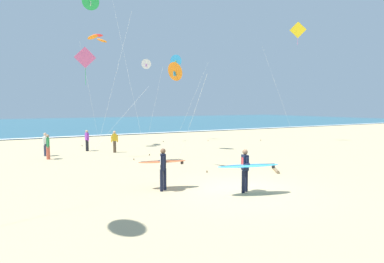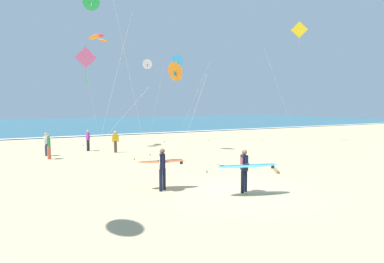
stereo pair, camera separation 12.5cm
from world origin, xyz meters
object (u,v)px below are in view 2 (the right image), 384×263
Objects in this scene: surfer_lead at (162,164)px; bystander_white_top at (46,144)px; kite_diamond_golden_close at (298,33)px; bystander_green_top at (49,147)px; kite_delta_emerald_extra at (91,3)px; bystander_purple_top at (88,140)px; kite_delta_ivory_near at (148,65)px; surfer_trailing at (246,167)px; kite_delta_amber_low at (176,72)px; kite_diamond_rose_outer at (87,61)px; kite_delta_cobalt_distant at (177,61)px; kite_arc_scarlet_high at (99,38)px; bystander_yellow_top at (115,141)px; driftwood_log at (276,170)px.

surfer_lead is 12.58m from bystander_white_top.
kite_diamond_golden_close reaches higher than bystander_green_top.
kite_delta_emerald_extra is 10.19m from bystander_purple_top.
bystander_white_top is (-0.00, 1.58, 0.00)m from bystander_green_top.
surfer_lead is 19.31m from kite_delta_ivory_near.
kite_delta_amber_low is at bearing 89.31° from surfer_trailing.
kite_diamond_rose_outer is 4.49× the size of bystander_green_top.
kite_delta_ivory_near is 13.15m from bystander_green_top.
kite_delta_cobalt_distant is at bearing 4.42° from kite_delta_ivory_near.
kite_diamond_golden_close is 19.65m from kite_delta_emerald_extra.
kite_delta_amber_low is 17.84m from kite_diamond_golden_close.
kite_delta_ivory_near is (6.22, 17.19, 6.22)m from surfer_lead.
kite_diamond_golden_close is at bearing 29.31° from surfer_lead.
kite_delta_ivory_near is 3.31m from kite_delta_cobalt_distant.
surfer_trailing is 1.57× the size of bystander_green_top.
kite_delta_ivory_near is 0.84× the size of kite_arc_scarlet_high.
kite_diamond_golden_close is (15.98, 12.54, 9.15)m from surfer_trailing.
kite_arc_scarlet_high is at bearing 163.50° from kite_diamond_golden_close.
kite_delta_amber_low reaches higher than bystander_yellow_top.
bystander_purple_top is at bearing -157.10° from kite_delta_cobalt_distant.
kite_delta_ivory_near is 14.37m from kite_diamond_golden_close.
bystander_white_top is at bearing 172.28° from bystander_yellow_top.
kite_diamond_rose_outer reaches higher than driftwood_log.
kite_delta_cobalt_distant is at bearing 28.47° from bystander_green_top.
bystander_green_top is 1.00× the size of bystander_white_top.
bystander_purple_top is (-6.37, -3.81, -6.44)m from kite_delta_ivory_near.
kite_arc_scarlet_high reaches higher than kite_delta_amber_low.
surfer_lead is 23.17m from kite_diamond_golden_close.
kite_delta_cobalt_distant is at bearing 36.18° from bystander_yellow_top.
driftwood_log is at bearing -49.30° from bystander_white_top.
kite_delta_cobalt_distant is 15.37m from bystander_white_top.
kite_delta_emerald_extra is (-2.23, -7.69, 0.41)m from kite_arc_scarlet_high.
kite_diamond_rose_outer is (-0.80, 9.76, 5.23)m from surfer_lead.
surfer_trailing is at bearing -39.58° from surfer_lead.
kite_arc_scarlet_high reaches higher than surfer_lead.
driftwood_log is (7.66, -7.17, -9.25)m from kite_delta_emerald_extra.
driftwood_log is at bearing -63.93° from bystander_yellow_top.
kite_delta_cobalt_distant is 1.18× the size of kite_diamond_rose_outer.
kite_delta_emerald_extra is at bearing -127.29° from kite_delta_ivory_near.
kite_delta_emerald_extra is at bearing -137.20° from kite_delta_cobalt_distant.
kite_delta_cobalt_distant reaches higher than kite_delta_ivory_near.
kite_delta_emerald_extra is at bearing -93.10° from kite_diamond_rose_outer.
kite_delta_ivory_near is 4.89× the size of bystander_white_top.
kite_delta_ivory_near is 12.43m from bystander_white_top.
kite_arc_scarlet_high reaches higher than driftwood_log.
driftwood_log is (4.18, 2.79, -0.98)m from surfer_trailing.
bystander_white_top is 15.21m from driftwood_log.
bystander_yellow_top is at bearing 82.98° from surfer_lead.
bystander_white_top is 1.02× the size of driftwood_log.
kite_diamond_golden_close is at bearing -0.47° from bystander_green_top.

